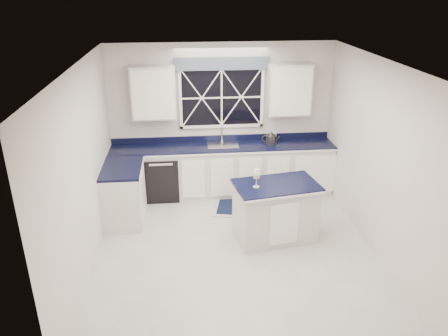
{
  "coord_description": "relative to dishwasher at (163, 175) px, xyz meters",
  "views": [
    {
      "loc": [
        -0.71,
        -5.32,
        3.63
      ],
      "look_at": [
        -0.14,
        0.4,
        1.17
      ],
      "focal_mm": 35.0,
      "sensor_mm": 36.0,
      "label": 1
    }
  ],
  "objects": [
    {
      "name": "island",
      "position": [
        1.73,
        -1.6,
        0.05
      ],
      "size": [
        1.32,
        0.92,
        0.91
      ],
      "rotation": [
        0.0,
        0.0,
        0.16
      ],
      "color": "silver",
      "rests_on": "ground"
    },
    {
      "name": "rug",
      "position": [
        1.59,
        -0.6,
        -0.4
      ],
      "size": [
        1.56,
        1.14,
        0.02
      ],
      "rotation": [
        0.0,
        0.0,
        -0.21
      ],
      "color": "#B1B1AC",
      "rests_on": "ground"
    },
    {
      "name": "countertop",
      "position": [
        1.1,
        0.0,
        0.51
      ],
      "size": [
        3.98,
        0.64,
        0.04
      ],
      "primitive_type": "cube",
      "color": "black",
      "rests_on": "base_cabinets"
    },
    {
      "name": "soap_bottle",
      "position": [
        2.05,
        0.2,
        0.64
      ],
      "size": [
        0.11,
        0.11,
        0.21
      ],
      "primitive_type": "imported",
      "rotation": [
        0.0,
        0.0,
        -0.14
      ],
      "color": "silver",
      "rests_on": "countertop"
    },
    {
      "name": "kettle",
      "position": [
        1.97,
        0.02,
        0.63
      ],
      "size": [
        0.32,
        0.23,
        0.23
      ],
      "rotation": [
        0.0,
        0.0,
        -0.25
      ],
      "color": "#2C2C2F",
      "rests_on": "countertop"
    },
    {
      "name": "ground",
      "position": [
        1.1,
        -1.95,
        -0.41
      ],
      "size": [
        4.5,
        4.5,
        0.0
      ],
      "primitive_type": "plane",
      "color": "#BCBCB7",
      "rests_on": "ground"
    },
    {
      "name": "faucet",
      "position": [
        1.1,
        0.19,
        0.69
      ],
      "size": [
        0.05,
        0.2,
        0.3
      ],
      "color": "silver",
      "rests_on": "countertop"
    },
    {
      "name": "base_cabinets",
      "position": [
        0.77,
        -0.17,
        0.04
      ],
      "size": [
        3.99,
        1.6,
        0.9
      ],
      "color": "silver",
      "rests_on": "ground"
    },
    {
      "name": "wine_glass",
      "position": [
        1.42,
        -1.67,
        0.69
      ],
      "size": [
        0.12,
        0.12,
        0.28
      ],
      "color": "silver",
      "rests_on": "island"
    },
    {
      "name": "upper_cabinets",
      "position": [
        1.1,
        0.13,
        1.49
      ],
      "size": [
        3.1,
        0.34,
        0.9
      ],
      "color": "silver",
      "rests_on": "ground"
    },
    {
      "name": "back_wall",
      "position": [
        1.1,
        0.3,
        0.94
      ],
      "size": [
        4.0,
        0.1,
        2.7
      ],
      "primitive_type": "cube",
      "color": "silver",
      "rests_on": "ground"
    },
    {
      "name": "dishwasher",
      "position": [
        0.0,
        0.0,
        0.0
      ],
      "size": [
        0.6,
        0.58,
        0.82
      ],
      "primitive_type": "cube",
      "color": "black",
      "rests_on": "ground"
    },
    {
      "name": "window",
      "position": [
        1.1,
        0.25,
        1.42
      ],
      "size": [
        1.65,
        0.09,
        1.26
      ],
      "color": "black",
      "rests_on": "ground"
    }
  ]
}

